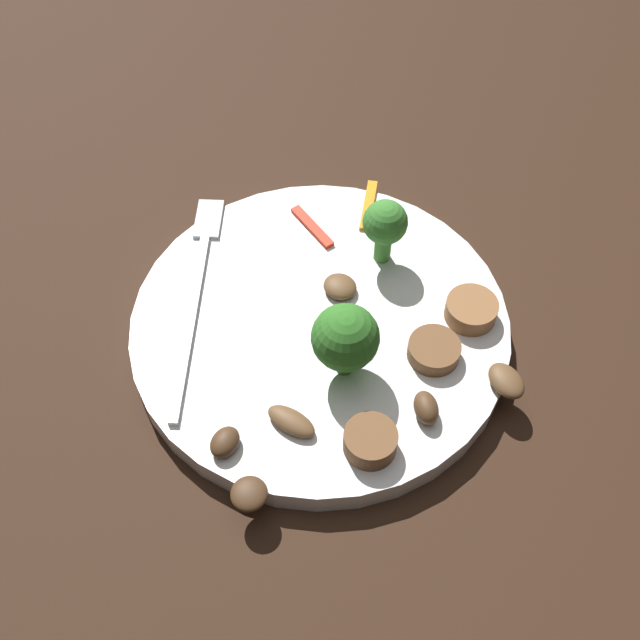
{
  "coord_description": "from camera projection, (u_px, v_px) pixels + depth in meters",
  "views": [
    {
      "loc": [
        -0.27,
        0.11,
        0.42
      ],
      "look_at": [
        0.0,
        0.0,
        0.02
      ],
      "focal_mm": 43.69,
      "sensor_mm": 36.0,
      "label": 1
    }
  ],
  "objects": [
    {
      "name": "broccoli_floret_0",
      "position": [
        352.0,
        336.0,
        0.45
      ],
      "size": [
        0.04,
        0.04,
        0.05
      ],
      "color": "#347525",
      "rests_on": "plate"
    },
    {
      "name": "plate",
      "position": [
        320.0,
        328.0,
        0.5
      ],
      "size": [
        0.24,
        0.24,
        0.02
      ],
      "primitive_type": "cylinder",
      "color": "white",
      "rests_on": "ground_plane"
    },
    {
      "name": "ground_plane",
      "position": [
        320.0,
        336.0,
        0.51
      ],
      "size": [
        1.4,
        1.4,
        0.0
      ],
      "primitive_type": "plane",
      "color": "black"
    },
    {
      "name": "mushroom_3",
      "position": [
        225.0,
        442.0,
        0.44
      ],
      "size": [
        0.03,
        0.03,
        0.01
      ],
      "primitive_type": "ellipsoid",
      "rotation": [
        0.0,
        0.0,
        2.3
      ],
      "color": "#422B19",
      "rests_on": "plate"
    },
    {
      "name": "mushroom_4",
      "position": [
        506.0,
        381.0,
        0.46
      ],
      "size": [
        0.03,
        0.02,
        0.01
      ],
      "primitive_type": "ellipsoid",
      "rotation": [
        0.0,
        0.0,
        3.24
      ],
      "color": "brown",
      "rests_on": "plate"
    },
    {
      "name": "mushroom_5",
      "position": [
        291.0,
        421.0,
        0.45
      ],
      "size": [
        0.03,
        0.03,
        0.01
      ],
      "primitive_type": "ellipsoid",
      "rotation": [
        0.0,
        0.0,
        3.75
      ],
      "color": "brown",
      "rests_on": "plate"
    },
    {
      "name": "mushroom_1",
      "position": [
        340.0,
        287.0,
        0.51
      ],
      "size": [
        0.03,
        0.03,
        0.01
      ],
      "primitive_type": "ellipsoid",
      "rotation": [
        0.0,
        0.0,
        0.49
      ],
      "color": "brown",
      "rests_on": "plate"
    },
    {
      "name": "fork",
      "position": [
        197.0,
        284.0,
        0.51
      ],
      "size": [
        0.17,
        0.08,
        0.0
      ],
      "rotation": [
        0.0,
        0.0,
        -0.42
      ],
      "color": "silver",
      "rests_on": "plate"
    },
    {
      "name": "pepper_strip_1",
      "position": [
        369.0,
        205.0,
        0.55
      ],
      "size": [
        0.04,
        0.03,
        0.0
      ],
      "primitive_type": "cube",
      "rotation": [
        0.0,
        0.0,
        2.59
      ],
      "color": "orange",
      "rests_on": "plate"
    },
    {
      "name": "pepper_strip_0",
      "position": [
        312.0,
        227.0,
        0.54
      ],
      "size": [
        0.04,
        0.02,
        0.0
      ],
      "primitive_type": "cube",
      "rotation": [
        0.0,
        0.0,
        3.38
      ],
      "color": "red",
      "rests_on": "plate"
    },
    {
      "name": "mushroom_0",
      "position": [
        249.0,
        494.0,
        0.42
      ],
      "size": [
        0.03,
        0.03,
        0.01
      ],
      "primitive_type": "ellipsoid",
      "rotation": [
        0.0,
        0.0,
        5.88
      ],
      "color": "#422B19",
      "rests_on": "plate"
    },
    {
      "name": "broccoli_floret_1",
      "position": [
        385.0,
        225.0,
        0.5
      ],
      "size": [
        0.03,
        0.03,
        0.05
      ],
      "color": "#408630",
      "rests_on": "plate"
    },
    {
      "name": "sausage_slice_2",
      "position": [
        370.0,
        441.0,
        0.44
      ],
      "size": [
        0.04,
        0.04,
        0.01
      ],
      "primitive_type": "cylinder",
      "rotation": [
        0.0,
        0.0,
        2.89
      ],
      "color": "brown",
      "rests_on": "plate"
    },
    {
      "name": "mushroom_2",
      "position": [
        426.0,
        408.0,
        0.45
      ],
      "size": [
        0.02,
        0.02,
        0.01
      ],
      "primitive_type": "ellipsoid",
      "rotation": [
        0.0,
        0.0,
        6.09
      ],
      "color": "#4C331E",
      "rests_on": "plate"
    },
    {
      "name": "sausage_slice_0",
      "position": [
        434.0,
        350.0,
        0.48
      ],
      "size": [
        0.04,
        0.04,
        0.01
      ],
      "primitive_type": "cylinder",
      "rotation": [
        0.0,
        0.0,
        1.15
      ],
      "color": "brown",
      "rests_on": "plate"
    },
    {
      "name": "sausage_slice_1",
      "position": [
        471.0,
        310.0,
        0.49
      ],
      "size": [
        0.05,
        0.05,
        0.01
      ],
      "primitive_type": "cylinder",
      "rotation": [
        0.0,
        0.0,
        0.96
      ],
      "color": "brown",
      "rests_on": "plate"
    }
  ]
}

